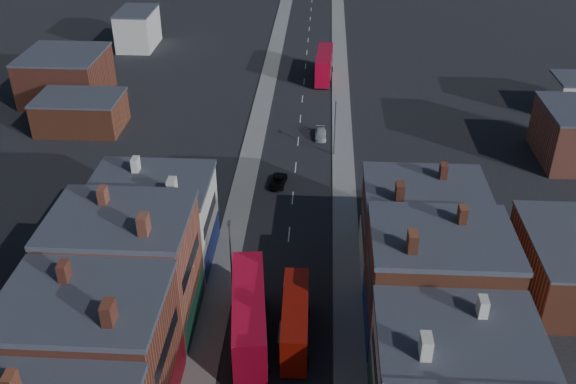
# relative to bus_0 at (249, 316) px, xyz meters

# --- Properties ---
(pavement_west) EXTENTS (3.00, 200.00, 0.12)m
(pavement_west) POSITION_rel_bus_0_xyz_m (-3.88, 27.27, -2.88)
(pavement_west) COLOR gray
(pavement_west) RESTS_ON ground
(pavement_east) EXTENTS (3.00, 200.00, 0.12)m
(pavement_east) POSITION_rel_bus_0_xyz_m (9.12, 27.27, -2.88)
(pavement_east) COLOR gray
(pavement_east) RESTS_ON ground
(lamp_post_2) EXTENTS (0.25, 0.70, 8.12)m
(lamp_post_2) POSITION_rel_bus_0_xyz_m (-2.58, 7.27, 1.76)
(lamp_post_2) COLOR slate
(lamp_post_2) RESTS_ON ground
(lamp_post_3) EXTENTS (0.25, 0.70, 8.12)m
(lamp_post_3) POSITION_rel_bus_0_xyz_m (7.82, 37.27, 1.76)
(lamp_post_3) COLOR slate
(lamp_post_3) RESTS_ON ground
(bus_0) EXTENTS (4.40, 12.89, 5.46)m
(bus_0) POSITION_rel_bus_0_xyz_m (0.00, 0.00, 0.00)
(bus_0) COLOR red
(bus_0) RESTS_ON ground
(bus_1) EXTENTS (2.70, 10.13, 4.36)m
(bus_1) POSITION_rel_bus_0_xyz_m (4.12, 0.41, -0.59)
(bus_1) COLOR #9F1409
(bus_1) RESTS_ON ground
(bus_2) EXTENTS (3.30, 11.59, 4.96)m
(bus_2) POSITION_rel_bus_0_xyz_m (6.12, 66.88, -0.27)
(bus_2) COLOR #A8071F
(bus_2) RESTS_ON ground
(car_2) EXTENTS (2.40, 4.34, 1.15)m
(car_2) POSITION_rel_bus_0_xyz_m (0.56, 28.34, -2.37)
(car_2) COLOR black
(car_2) RESTS_ON ground
(car_3) EXTENTS (1.74, 4.12, 1.18)m
(car_3) POSITION_rel_bus_0_xyz_m (5.87, 42.64, -2.35)
(car_3) COLOR silver
(car_3) RESTS_ON ground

